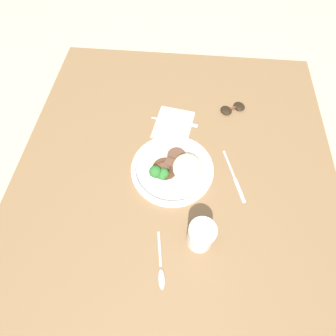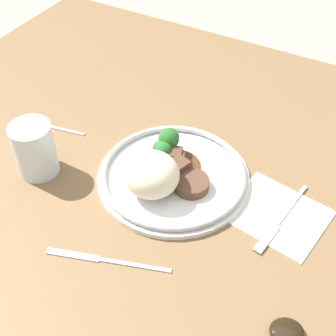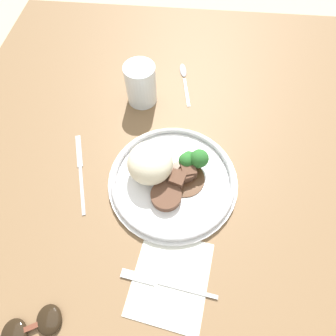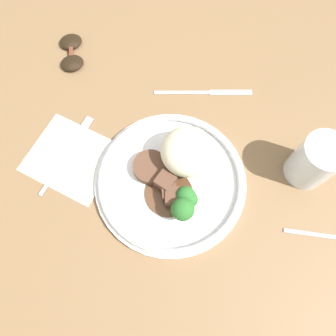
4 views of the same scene
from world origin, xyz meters
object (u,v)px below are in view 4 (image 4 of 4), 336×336
object	(u,v)px
fork	(71,147)
plate	(175,174)
sunglasses	(72,52)
juice_glass	(314,162)
knife	(207,92)

from	to	relation	value
fork	plate	bearing A→B (deg)	-81.31
plate	sunglasses	size ratio (longest dim) A/B	2.52
juice_glass	fork	bearing A→B (deg)	-168.22
juice_glass	knife	xyz separation A→B (m)	(-0.22, 0.11, -0.05)
juice_glass	knife	distance (m)	0.26
fork	knife	bearing A→B (deg)	-38.94
juice_glass	fork	world-z (taller)	juice_glass
plate	knife	size ratio (longest dim) A/B	1.42
juice_glass	knife	size ratio (longest dim) A/B	0.53
plate	juice_glass	xyz separation A→B (m)	(0.23, 0.09, 0.02)
sunglasses	plate	bearing A→B (deg)	-61.10
juice_glass	knife	bearing A→B (deg)	153.48
plate	knife	distance (m)	0.20
juice_glass	fork	distance (m)	0.46
sunglasses	juice_glass	bearing A→B (deg)	-39.15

